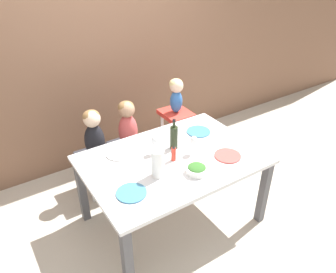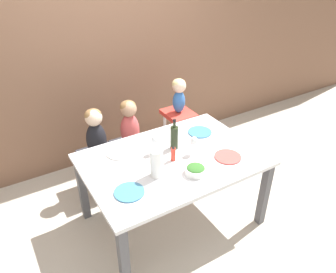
{
  "view_description": "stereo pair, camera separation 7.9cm",
  "coord_description": "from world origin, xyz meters",
  "px_view_note": "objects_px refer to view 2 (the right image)",
  "views": [
    {
      "loc": [
        -1.33,
        -1.97,
        2.39
      ],
      "look_at": [
        0.0,
        0.08,
        0.92
      ],
      "focal_mm": 35.0,
      "sensor_mm": 36.0,
      "label": 1
    },
    {
      "loc": [
        -1.26,
        -2.01,
        2.39
      ],
      "look_at": [
        0.0,
        0.08,
        0.92
      ],
      "focal_mm": 35.0,
      "sensor_mm": 36.0,
      "label": 2
    }
  ],
  "objects_px": {
    "person_child_center": "(129,122)",
    "dinner_plate_front_right": "(228,157)",
    "paper_towel_roll": "(156,163)",
    "wine_bottle": "(174,137)",
    "dinner_plate_back_right": "(200,132)",
    "person_baby_right": "(179,93)",
    "wine_glass_far": "(155,141)",
    "chair_right_highchair": "(178,124)",
    "salad_bowl_large": "(196,170)",
    "dinner_plate_front_left": "(129,192)",
    "person_child_left": "(95,131)",
    "chair_far_left": "(99,160)",
    "dinner_plate_back_left": "(119,153)",
    "wine_glass_near": "(194,142)",
    "chair_far_center": "(131,150)"
  },
  "relations": [
    {
      "from": "person_child_left",
      "to": "dinner_plate_front_left",
      "type": "distance_m",
      "value": 1.04
    },
    {
      "from": "wine_glass_far",
      "to": "salad_bowl_large",
      "type": "relative_size",
      "value": 1.01
    },
    {
      "from": "dinner_plate_front_left",
      "to": "dinner_plate_back_right",
      "type": "xyz_separation_m",
      "value": [
        0.99,
        0.46,
        0.0
      ]
    },
    {
      "from": "chair_far_left",
      "to": "wine_glass_far",
      "type": "distance_m",
      "value": 0.88
    },
    {
      "from": "dinner_plate_front_right",
      "to": "chair_far_left",
      "type": "bearing_deg",
      "value": 128.64
    },
    {
      "from": "person_child_center",
      "to": "dinner_plate_back_right",
      "type": "bearing_deg",
      "value": -48.61
    },
    {
      "from": "person_child_left",
      "to": "paper_towel_roll",
      "type": "height_order",
      "value": "paper_towel_roll"
    },
    {
      "from": "chair_far_left",
      "to": "wine_glass_near",
      "type": "xyz_separation_m",
      "value": [
        0.61,
        -0.85,
        0.49
      ]
    },
    {
      "from": "chair_far_left",
      "to": "dinner_plate_front_right",
      "type": "bearing_deg",
      "value": -51.36
    },
    {
      "from": "wine_bottle",
      "to": "dinner_plate_front_right",
      "type": "height_order",
      "value": "wine_bottle"
    },
    {
      "from": "wine_bottle",
      "to": "wine_glass_far",
      "type": "relative_size",
      "value": 1.69
    },
    {
      "from": "person_baby_right",
      "to": "dinner_plate_back_right",
      "type": "relative_size",
      "value": 1.69
    },
    {
      "from": "salad_bowl_large",
      "to": "person_child_left",
      "type": "bearing_deg",
      "value": 112.83
    },
    {
      "from": "person_child_left",
      "to": "paper_towel_roll",
      "type": "distance_m",
      "value": 0.98
    },
    {
      "from": "person_child_center",
      "to": "wine_glass_near",
      "type": "distance_m",
      "value": 0.89
    },
    {
      "from": "chair_right_highchair",
      "to": "dinner_plate_back_right",
      "type": "relative_size",
      "value": 2.9
    },
    {
      "from": "person_baby_right",
      "to": "dinner_plate_back_left",
      "type": "bearing_deg",
      "value": -152.45
    },
    {
      "from": "chair_far_left",
      "to": "dinner_plate_back_left",
      "type": "bearing_deg",
      "value": -84.79
    },
    {
      "from": "dinner_plate_back_right",
      "to": "dinner_plate_front_right",
      "type": "height_order",
      "value": "same"
    },
    {
      "from": "chair_right_highchair",
      "to": "wine_glass_near",
      "type": "bearing_deg",
      "value": -114.54
    },
    {
      "from": "dinner_plate_front_left",
      "to": "dinner_plate_back_left",
      "type": "xyz_separation_m",
      "value": [
        0.15,
        0.53,
        0.0
      ]
    },
    {
      "from": "paper_towel_roll",
      "to": "dinner_plate_front_right",
      "type": "distance_m",
      "value": 0.68
    },
    {
      "from": "wine_glass_near",
      "to": "dinner_plate_back_left",
      "type": "bearing_deg",
      "value": 148.4
    },
    {
      "from": "person_child_center",
      "to": "paper_towel_roll",
      "type": "height_order",
      "value": "paper_towel_roll"
    },
    {
      "from": "person_baby_right",
      "to": "wine_glass_far",
      "type": "relative_size",
      "value": 2.25
    },
    {
      "from": "wine_glass_near",
      "to": "dinner_plate_back_right",
      "type": "height_order",
      "value": "wine_glass_near"
    },
    {
      "from": "chair_far_left",
      "to": "chair_right_highchair",
      "type": "height_order",
      "value": "chair_right_highchair"
    },
    {
      "from": "person_child_left",
      "to": "wine_glass_far",
      "type": "height_order",
      "value": "person_child_left"
    },
    {
      "from": "person_child_center",
      "to": "dinner_plate_front_right",
      "type": "distance_m",
      "value": 1.15
    },
    {
      "from": "chair_far_center",
      "to": "wine_glass_far",
      "type": "xyz_separation_m",
      "value": [
        -0.05,
        -0.66,
        0.49
      ]
    },
    {
      "from": "wine_bottle",
      "to": "dinner_plate_back_right",
      "type": "xyz_separation_m",
      "value": [
        0.37,
        0.11,
        -0.11
      ]
    },
    {
      "from": "chair_right_highchair",
      "to": "dinner_plate_front_right",
      "type": "bearing_deg",
      "value": -98.61
    },
    {
      "from": "chair_far_left",
      "to": "dinner_plate_back_right",
      "type": "height_order",
      "value": "dinner_plate_back_right"
    },
    {
      "from": "person_baby_right",
      "to": "salad_bowl_large",
      "type": "xyz_separation_m",
      "value": [
        -0.54,
        -1.1,
        -0.15
      ]
    },
    {
      "from": "person_child_center",
      "to": "dinner_plate_front_right",
      "type": "relative_size",
      "value": 2.24
    },
    {
      "from": "salad_bowl_large",
      "to": "wine_glass_far",
      "type": "bearing_deg",
      "value": 107.41
    },
    {
      "from": "person_baby_right",
      "to": "wine_glass_far",
      "type": "bearing_deg",
      "value": -135.69
    },
    {
      "from": "chair_far_center",
      "to": "chair_right_highchair",
      "type": "relative_size",
      "value": 0.65
    },
    {
      "from": "dinner_plate_front_right",
      "to": "dinner_plate_front_left",
      "type": "bearing_deg",
      "value": 178.67
    },
    {
      "from": "chair_right_highchair",
      "to": "dinner_plate_back_left",
      "type": "bearing_deg",
      "value": -152.54
    },
    {
      "from": "wine_bottle",
      "to": "person_child_center",
      "type": "bearing_deg",
      "value": 101.18
    },
    {
      "from": "dinner_plate_back_left",
      "to": "person_child_center",
      "type": "bearing_deg",
      "value": 56.15
    },
    {
      "from": "chair_far_center",
      "to": "dinner_plate_back_left",
      "type": "height_order",
      "value": "dinner_plate_back_left"
    },
    {
      "from": "wine_glass_far",
      "to": "chair_far_left",
      "type": "bearing_deg",
      "value": 116.25
    },
    {
      "from": "wine_glass_far",
      "to": "chair_right_highchair",
      "type": "bearing_deg",
      "value": 44.22
    },
    {
      "from": "paper_towel_roll",
      "to": "wine_glass_far",
      "type": "xyz_separation_m",
      "value": [
        0.15,
        0.29,
        0.0
      ]
    },
    {
      "from": "chair_far_left",
      "to": "wine_glass_near",
      "type": "relative_size",
      "value": 2.5
    },
    {
      "from": "person_child_center",
      "to": "dinner_plate_back_right",
      "type": "xyz_separation_m",
      "value": [
        0.5,
        -0.57,
        0.01
      ]
    },
    {
      "from": "person_baby_right",
      "to": "person_child_center",
      "type": "bearing_deg",
      "value": -179.95
    },
    {
      "from": "dinner_plate_front_left",
      "to": "wine_glass_near",
      "type": "bearing_deg",
      "value": 14.28
    }
  ]
}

